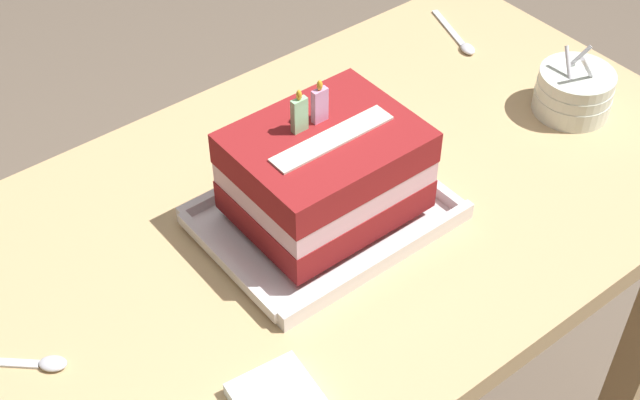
{
  "coord_description": "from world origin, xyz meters",
  "views": [
    {
      "loc": [
        -0.5,
        -0.64,
        1.49
      ],
      "look_at": [
        -0.0,
        -0.01,
        0.73
      ],
      "focal_mm": 49.72,
      "sensor_mm": 36.0,
      "label": 1
    }
  ],
  "objects": [
    {
      "name": "napkin_pile",
      "position": [
        -0.21,
        -0.2,
        0.71
      ],
      "size": [
        0.09,
        0.09,
        0.02
      ],
      "color": "white",
      "rests_on": "dining_table"
    },
    {
      "name": "foil_tray",
      "position": [
        -0.0,
        -0.02,
        0.71
      ],
      "size": [
        0.3,
        0.23,
        0.02
      ],
      "color": "silver",
      "rests_on": "dining_table"
    },
    {
      "name": "birthday_cake",
      "position": [
        -0.0,
        -0.02,
        0.78
      ],
      "size": [
        0.22,
        0.17,
        0.17
      ],
      "color": "maroon",
      "rests_on": "foil_tray"
    },
    {
      "name": "bowl_stack",
      "position": [
        0.42,
        -0.06,
        0.73
      ],
      "size": [
        0.11,
        0.11,
        0.11
      ],
      "color": "silver",
      "rests_on": "dining_table"
    },
    {
      "name": "dining_table",
      "position": [
        0.0,
        0.0,
        0.59
      ],
      "size": [
        1.15,
        0.63,
        0.7
      ],
      "color": "tan",
      "rests_on": "ground_plane"
    },
    {
      "name": "serving_spoon_near_tray",
      "position": [
        -0.39,
        0.01,
        0.7
      ],
      "size": [
        0.13,
        0.12,
        0.01
      ],
      "color": "silver",
      "rests_on": "dining_table"
    },
    {
      "name": "serving_spoon_by_bowls",
      "position": [
        0.42,
        0.17,
        0.7
      ],
      "size": [
        0.06,
        0.14,
        0.01
      ],
      "color": "silver",
      "rests_on": "dining_table"
    }
  ]
}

